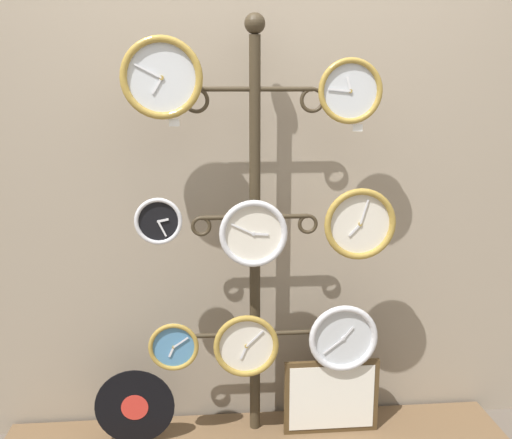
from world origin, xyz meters
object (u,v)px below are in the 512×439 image
clock_bottom_left (174,346)px  vinyl_record (135,407)px  clock_top_left (162,78)px  clock_middle_left (158,221)px  picture_frame (331,397)px  clock_middle_center (253,233)px  clock_top_right (350,91)px  clock_middle_right (360,224)px  clock_bottom_right (343,338)px  display_stand (255,287)px  clock_bottom_center (246,346)px

clock_bottom_left → vinyl_record: (-0.17, 0.03, -0.28)m
clock_top_left → clock_bottom_left: bearing=-49.9°
clock_middle_left → picture_frame: (0.72, 0.04, -0.82)m
vinyl_record → clock_middle_center: bearing=-4.2°
clock_top_right → picture_frame: clock_top_right is taller
clock_middle_right → clock_bottom_left: bearing=179.1°
clock_top_right → clock_middle_left: (-0.76, -0.03, -0.50)m
clock_middle_left → clock_bottom_right: 0.93m
clock_top_right → vinyl_record: size_ratio=0.76×
clock_middle_center → clock_bottom_left: (-0.33, 0.01, -0.48)m
clock_bottom_left → picture_frame: 0.74m
display_stand → clock_middle_left: 0.52m
clock_top_left → clock_middle_right: clock_top_left is taller
clock_top_right → clock_middle_center: 0.68m
clock_middle_right → clock_bottom_left: 0.92m
clock_top_right → clock_bottom_right: 1.03m
clock_middle_right → vinyl_record: clock_middle_right is taller
clock_top_right → clock_bottom_center: 1.12m
display_stand → clock_middle_left: bearing=-164.6°
clock_bottom_right → picture_frame: 0.29m
clock_bottom_left → clock_top_right: bearing=2.0°
clock_top_left → clock_bottom_right: bearing=-0.0°
display_stand → clock_top_right: 0.90m
clock_top_left → vinyl_record: clock_top_left is taller
picture_frame → clock_middle_left: bearing=-177.1°
vinyl_record → clock_top_left: bearing=-2.9°
clock_top_right → clock_bottom_center: bearing=-175.9°
clock_top_right → picture_frame: bearing=168.2°
display_stand → clock_top_left: (-0.36, -0.09, 0.87)m
clock_middle_left → vinyl_record: bearing=167.4°
picture_frame → clock_middle_center: bearing=-172.7°
clock_middle_left → clock_middle_center: (0.38, -0.01, -0.06)m
clock_bottom_center → picture_frame: (0.38, 0.04, -0.27)m
clock_middle_right → vinyl_record: bearing=177.7°
clock_middle_left → clock_top_right: bearing=2.2°
clock_bottom_center → picture_frame: bearing=5.6°
clock_bottom_right → vinyl_record: 0.94m
clock_top_left → clock_middle_left: clock_top_left is taller
clock_top_right → clock_middle_center: size_ratio=0.94×
clock_middle_right → clock_bottom_left: size_ratio=1.42×
clock_middle_left → picture_frame: clock_middle_left is taller
display_stand → clock_bottom_left: display_stand is taller
picture_frame → vinyl_record: bearing=-179.5°
clock_bottom_center → display_stand: bearing=66.7°
clock_bottom_center → vinyl_record: clock_bottom_center is taller
clock_middle_right → clock_bottom_center: (-0.46, 0.01, -0.51)m
clock_top_right → clock_middle_left: 0.91m
clock_middle_left → clock_bottom_left: 0.54m
display_stand → picture_frame: bearing=-12.2°
display_stand → clock_middle_center: display_stand is taller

